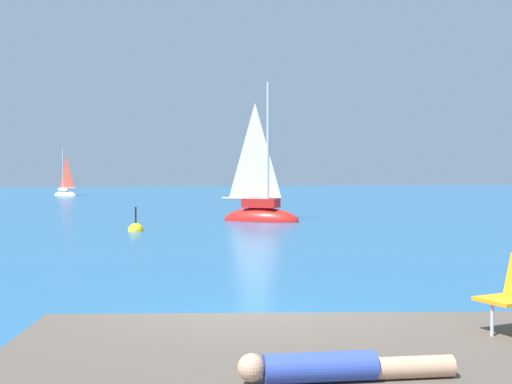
% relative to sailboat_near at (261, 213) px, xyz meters
% --- Properties ---
extents(ground_plane, '(160.00, 160.00, 0.00)m').
position_rel_sailboat_near_xyz_m(ground_plane, '(-2.58, -19.79, -0.34)').
color(ground_plane, '#236093').
extents(shore_ledge, '(7.42, 4.45, 0.50)m').
position_rel_sailboat_near_xyz_m(shore_ledge, '(-1.75, -22.60, -0.09)').
color(shore_ledge, brown).
rests_on(shore_ledge, ground).
extents(boulder_seaward, '(1.20, 1.02, 0.74)m').
position_rel_sailboat_near_xyz_m(boulder_seaward, '(-3.65, -20.80, -0.34)').
color(boulder_seaward, '#4F513D').
rests_on(boulder_seaward, ground).
extents(boulder_inland, '(1.04, 1.00, 0.47)m').
position_rel_sailboat_near_xyz_m(boulder_inland, '(-0.32, -20.55, -0.34)').
color(boulder_inland, '#534644').
rests_on(boulder_inland, ground).
extents(sailboat_near, '(3.49, 2.57, 6.36)m').
position_rel_sailboat_near_xyz_m(sailboat_near, '(0.00, 0.00, 0.00)').
color(sailboat_near, red).
rests_on(sailboat_near, ground).
extents(sailboat_far, '(2.29, 1.94, 4.31)m').
position_rel_sailboat_near_xyz_m(sailboat_far, '(-12.46, 29.28, -0.11)').
color(sailboat_far, white).
rests_on(sailboat_far, ground).
extents(person_sunbather, '(1.76, 0.26, 0.25)m').
position_rel_sailboat_near_xyz_m(person_sunbather, '(-2.34, -23.27, 0.27)').
color(person_sunbather, '#334CB2').
rests_on(person_sunbather, shore_ledge).
extents(marker_buoy, '(0.56, 0.56, 1.13)m').
position_rel_sailboat_near_xyz_m(marker_buoy, '(-4.95, -3.98, -0.34)').
color(marker_buoy, yellow).
rests_on(marker_buoy, ground).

